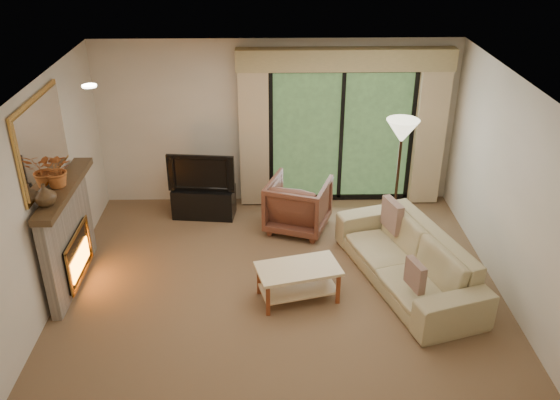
{
  "coord_description": "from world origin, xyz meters",
  "views": [
    {
      "loc": [
        -0.14,
        -6.17,
        4.43
      ],
      "look_at": [
        0.0,
        0.3,
        1.1
      ],
      "focal_mm": 38.0,
      "sensor_mm": 36.0,
      "label": 1
    }
  ],
  "objects_px": {
    "media_console": "(204,202)",
    "sofa": "(407,258)",
    "coffee_table": "(298,283)",
    "armchair": "(298,205)"
  },
  "relations": [
    {
      "from": "armchair",
      "to": "coffee_table",
      "type": "distance_m",
      "value": 1.74
    },
    {
      "from": "sofa",
      "to": "coffee_table",
      "type": "height_order",
      "value": "sofa"
    },
    {
      "from": "media_console",
      "to": "armchair",
      "type": "xyz_separation_m",
      "value": [
        1.43,
        -0.43,
        0.16
      ]
    },
    {
      "from": "media_console",
      "to": "sofa",
      "type": "xyz_separation_m",
      "value": [
        2.74,
        -1.85,
        0.12
      ]
    },
    {
      "from": "media_console",
      "to": "coffee_table",
      "type": "height_order",
      "value": "media_console"
    },
    {
      "from": "armchair",
      "to": "coffee_table",
      "type": "height_order",
      "value": "armchair"
    },
    {
      "from": "media_console",
      "to": "sofa",
      "type": "relative_size",
      "value": 0.39
    },
    {
      "from": "armchair",
      "to": "sofa",
      "type": "xyz_separation_m",
      "value": [
        1.31,
        -1.41,
        -0.04
      ]
    },
    {
      "from": "media_console",
      "to": "sofa",
      "type": "bearing_deg",
      "value": -27.7
    },
    {
      "from": "media_console",
      "to": "coffee_table",
      "type": "relative_size",
      "value": 0.94
    }
  ]
}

